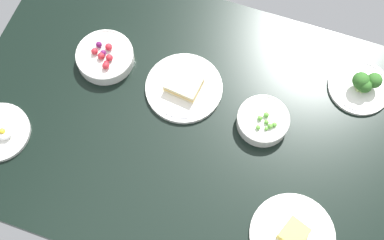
{
  "coord_description": "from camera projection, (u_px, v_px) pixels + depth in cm",
  "views": [
    {
      "loc": [
        -19.74,
        56.27,
        143.8
      ],
      "look_at": [
        0.0,
        0.0,
        6.0
      ],
      "focal_mm": 49.69,
      "sensor_mm": 36.0,
      "label": 1
    }
  ],
  "objects": [
    {
      "name": "dining_table",
      "position": [
        192.0,
        125.0,
        1.54
      ],
      "size": [
        130.78,
        87.1,
        4.0
      ],
      "primitive_type": "cube",
      "color": "black",
      "rests_on": "ground"
    },
    {
      "name": "plate_sandwich",
      "position": [
        184.0,
        87.0,
        1.55
      ],
      "size": [
        22.66,
        22.66,
        4.54
      ],
      "color": "white",
      "rests_on": "dining_table"
    },
    {
      "name": "bowl_berries",
      "position": [
        105.0,
        57.0,
        1.58
      ],
      "size": [
        17.2,
        17.2,
        5.83
      ],
      "color": "white",
      "rests_on": "dining_table"
    },
    {
      "name": "bowl_peas",
      "position": [
        263.0,
        121.0,
        1.5
      ],
      "size": [
        14.9,
        14.9,
        5.33
      ],
      "color": "white",
      "rests_on": "dining_table"
    },
    {
      "name": "plate_broccoli",
      "position": [
        362.0,
        85.0,
        1.54
      ],
      "size": [
        18.32,
        18.32,
        7.44
      ],
      "color": "white",
      "rests_on": "dining_table"
    },
    {
      "name": "plate_cheese",
      "position": [
        293.0,
        235.0,
        1.38
      ],
      "size": [
        22.51,
        22.51,
        4.38
      ],
      "color": "white",
      "rests_on": "dining_table"
    }
  ]
}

